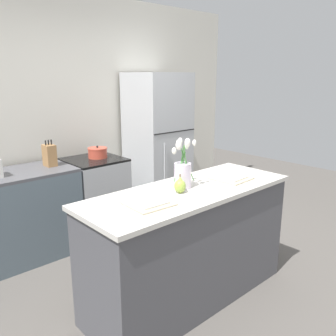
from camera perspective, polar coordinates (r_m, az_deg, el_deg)
The scene contains 11 objects.
ground_plane at distance 3.19m, azimuth 3.22°, elevation -19.82°, with size 10.00×10.00×0.00m, color #59544F.
back_wall at distance 4.29m, azimuth -16.10°, elevation 8.03°, with size 5.20×0.08×2.70m.
kitchen_island at distance 2.95m, azimuth 3.35°, elevation -12.16°, with size 1.80×0.66×0.95m.
stove_range at distance 4.19m, azimuth -11.53°, elevation -4.52°, with size 0.60×0.61×0.90m.
refrigerator at distance 4.60m, azimuth -1.66°, elevation 3.57°, with size 0.68×0.67×1.84m.
flower_vase at distance 2.76m, azimuth 2.35°, elevation -0.44°, with size 0.18×0.17×0.40m.
pear_figurine at distance 2.66m, azimuth 1.93°, elevation -2.82°, with size 0.09×0.09×0.14m.
plate_setting_left at distance 2.44m, azimuth -3.18°, elevation -5.63°, with size 0.30×0.30×0.02m.
plate_setting_right at distance 3.06m, azimuth 10.06°, elevation -1.58°, with size 0.30×0.30×0.02m.
cooking_pot at distance 4.09m, azimuth -11.23°, elevation 2.43°, with size 0.22×0.22×0.14m.
knife_block at distance 3.84m, azimuth -18.47°, elevation 1.95°, with size 0.10×0.14×0.27m.
Camera 1 is at (-1.89, -1.83, 1.81)m, focal length 38.00 mm.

